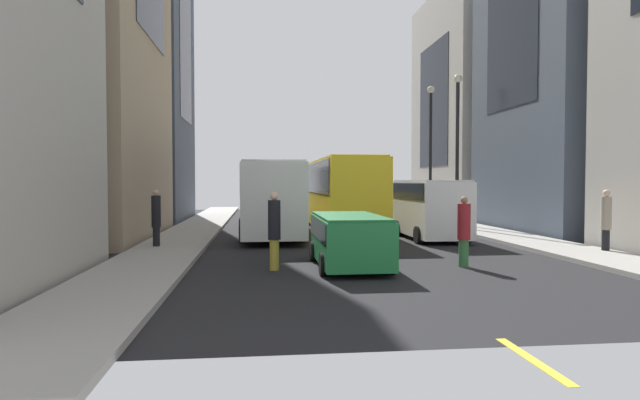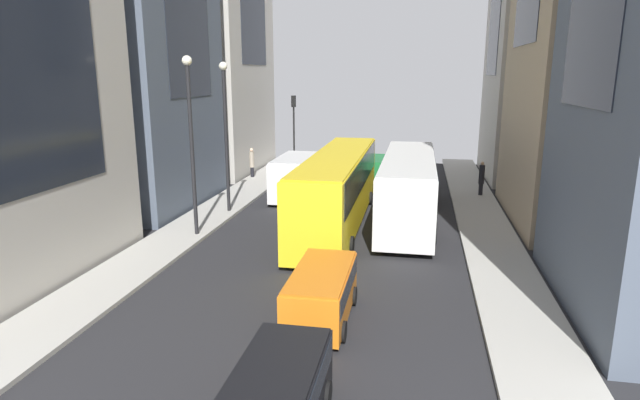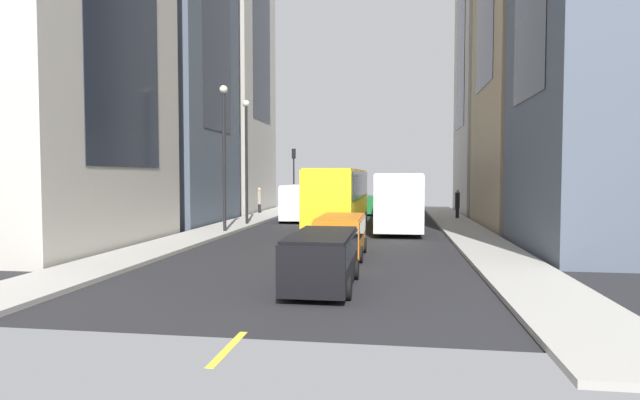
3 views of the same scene
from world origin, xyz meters
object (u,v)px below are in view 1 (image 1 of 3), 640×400
at_px(streetcar_yellow, 337,189).
at_px(car_green_2, 349,236).
at_px(pedestrian_crossing_mid, 156,216).
at_px(car_black_1, 294,201).
at_px(pedestrian_crossing_near, 606,218).
at_px(pedestrian_waiting_curb, 274,229).
at_px(car_orange_0, 300,203).
at_px(pedestrian_walking_far, 464,230).
at_px(delivery_van_white, 430,205).
at_px(city_bus_white, 271,192).

xyz_separation_m(streetcar_yellow, car_green_2, (-1.37, -12.07, -1.22)).
bearing_deg(pedestrian_crossing_mid, car_black_1, 66.92).
bearing_deg(car_green_2, pedestrian_crossing_near, 10.24).
relative_size(car_black_1, pedestrian_waiting_curb, 1.94).
height_order(streetcar_yellow, car_black_1, streetcar_yellow).
distance_m(car_orange_0, pedestrian_walking_far, 23.22).
height_order(pedestrian_walking_far, pedestrian_crossing_mid, pedestrian_crossing_mid).
bearing_deg(streetcar_yellow, car_green_2, -96.50).
distance_m(pedestrian_crossing_near, pedestrian_waiting_curb, 11.59).
distance_m(car_black_1, pedestrian_walking_far, 28.81).
bearing_deg(car_green_2, delivery_van_white, 55.94).
xyz_separation_m(car_orange_0, car_green_2, (-0.25, -22.72, -0.06)).
xyz_separation_m(car_black_1, pedestrian_walking_far, (3.18, -28.63, 0.16)).
distance_m(car_black_1, pedestrian_crossing_near, 28.16).
xyz_separation_m(city_bus_white, pedestrian_crossing_mid, (-4.32, -6.02, -0.77)).
distance_m(car_black_1, pedestrian_crossing_mid, 24.61).
height_order(pedestrian_crossing_near, pedestrian_crossing_mid, pedestrian_crossing_near).
distance_m(streetcar_yellow, pedestrian_waiting_curb, 12.85).
bearing_deg(pedestrian_crossing_mid, pedestrian_walking_far, -34.31).
bearing_deg(pedestrian_crossing_near, car_black_1, 85.21).
bearing_deg(pedestrian_crossing_near, pedestrian_waiting_curb, 165.97).
distance_m(city_bus_white, delivery_van_white, 7.73).
bearing_deg(pedestrian_crossing_mid, city_bus_white, 46.74).
bearing_deg(car_black_1, pedestrian_crossing_mid, -105.51).
distance_m(car_orange_0, pedestrian_waiting_curb, 23.08).
relative_size(car_orange_0, pedestrian_walking_far, 1.94).
relative_size(city_bus_white, car_green_2, 2.88).
height_order(car_orange_0, pedestrian_walking_far, pedestrian_walking_far).
distance_m(city_bus_white, car_black_1, 17.87).
height_order(car_orange_0, pedestrian_crossing_mid, pedestrian_crossing_mid).
bearing_deg(pedestrian_waiting_curb, city_bus_white, 107.80).
relative_size(car_green_2, pedestrian_crossing_mid, 2.07).
bearing_deg(delivery_van_white, pedestrian_walking_far, -100.76).
height_order(pedestrian_walking_far, pedestrian_crossing_near, pedestrian_crossing_near).
relative_size(pedestrian_walking_far, pedestrian_waiting_curb, 0.94).
distance_m(car_orange_0, car_black_1, 5.63).
xyz_separation_m(car_black_1, pedestrian_crossing_near, (9.03, -26.67, 0.32)).
bearing_deg(streetcar_yellow, pedestrian_waiting_curb, -106.16).
distance_m(city_bus_white, pedestrian_walking_far, 12.25).
distance_m(car_orange_0, car_green_2, 22.72).
height_order(car_orange_0, car_black_1, car_orange_0).
relative_size(streetcar_yellow, pedestrian_waiting_curb, 6.32).
bearing_deg(pedestrian_crossing_mid, delivery_van_white, 4.75).
distance_m(car_green_2, pedestrian_waiting_curb, 2.22).
relative_size(pedestrian_crossing_near, pedestrian_crossing_mid, 1.01).
bearing_deg(car_orange_0, pedestrian_walking_far, -82.26).
bearing_deg(pedestrian_waiting_curb, car_black_1, 103.72).
relative_size(city_bus_white, pedestrian_crossing_mid, 5.96).
height_order(car_green_2, pedestrian_waiting_curb, pedestrian_waiting_curb).
distance_m(car_orange_0, pedestrian_crossing_mid, 19.27).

